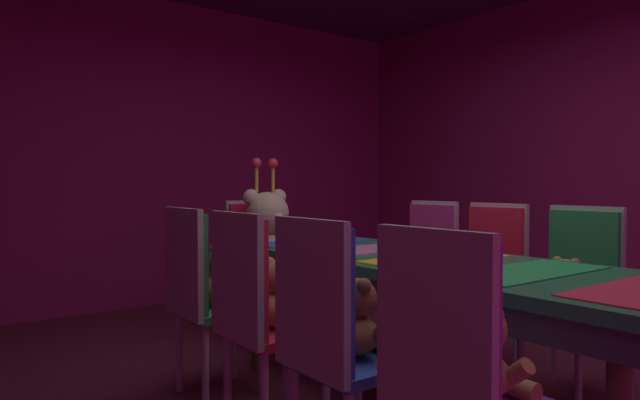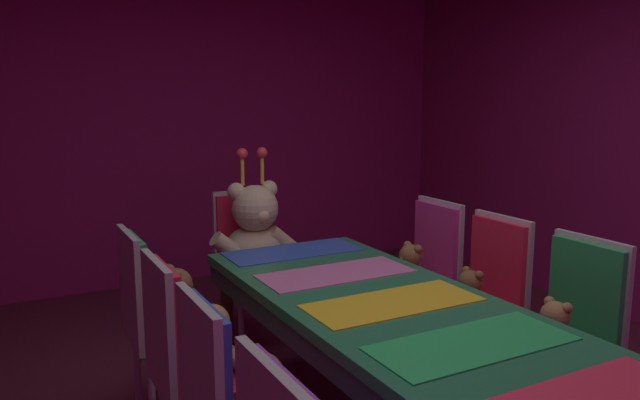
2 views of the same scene
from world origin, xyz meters
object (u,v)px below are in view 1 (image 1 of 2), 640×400
chair_left_2 (252,301)px  teddy_right_1 (564,286)px  chair_left_1 (328,326)px  chair_left_3 (198,283)px  teddy_left_3 (224,280)px  throne_chair (256,254)px  banquet_table (436,277)px  chair_right_2 (490,266)px  teddy_right_2 (476,273)px  chair_left_0 (451,364)px  king_teddy_bear (268,238)px  chair_right_3 (426,257)px  teddy_left_0 (483,358)px  teddy_left_1 (358,322)px  chair_right_1 (578,279)px  teddy_right_3 (412,261)px  teddy_left_2 (280,298)px

chair_left_2 → teddy_right_1: chair_left_2 is taller
chair_left_1 → chair_left_3: (-0.00, 1.08, 0.00)m
chair_left_1 → teddy_right_1: size_ratio=3.53×
chair_left_3 → teddy_left_3: bearing=0.0°
chair_left_3 → throne_chair: bearing=45.3°
teddy_right_1 → banquet_table: bearing=-21.2°
chair_right_2 → teddy_right_2: size_ratio=3.57×
banquet_table → chair_left_1: chair_left_1 is taller
teddy_right_1 → teddy_right_2: bearing=-90.8°
chair_left_0 → king_teddy_bear: bearing=70.2°
king_teddy_bear → chair_left_3: bearing=-50.8°
chair_right_3 → throne_chair: (-0.85, 0.87, 0.00)m
chair_left_0 → teddy_left_0: chair_left_0 is taller
teddy_left_1 → teddy_right_1: bearing=-1.0°
king_teddy_bear → chair_right_1: bearing=24.7°
teddy_left_0 → chair_left_2: chair_left_2 is taller
teddy_left_0 → throne_chair: size_ratio=0.32×
chair_left_3 → throne_chair: 1.22m
teddy_right_3 → king_teddy_bear: 1.01m
chair_left_1 → throne_chair: (0.85, 1.95, 0.00)m
chair_left_0 → king_teddy_bear: 2.48m
chair_right_2 → chair_left_3: bearing=-17.8°
teddy_left_0 → throne_chair: throne_chair is taller
banquet_table → chair_right_3: bearing=44.4°
teddy_left_3 → throne_chair: size_ratio=0.35×
teddy_right_1 → teddy_left_2: bearing=-21.6°
chair_right_2 → king_teddy_bear: bearing=-56.0°
teddy_left_1 → chair_right_1: (1.54, -0.02, 0.01)m
banquet_table → teddy_left_0: size_ratio=7.37×
teddy_right_2 → teddy_left_3: bearing=-21.2°
teddy_left_0 → chair_left_1: (-0.16, 0.55, 0.01)m
chair_left_1 → king_teddy_bear: bearing=64.5°
teddy_left_0 → teddy_left_2: 1.08m
teddy_left_1 → teddy_right_1: teddy_left_1 is taller
banquet_table → throne_chair: 1.71m
teddy_right_3 → king_teddy_bear: king_teddy_bear is taller
teddy_right_2 → king_teddy_bear: (-0.70, 1.24, 0.15)m
teddy_left_3 → teddy_right_2: 1.51m
chair_left_3 → chair_left_0: bearing=-89.4°
teddy_right_2 → teddy_left_2: bearing=0.4°
chair_left_1 → chair_right_1: (1.68, -0.02, 0.00)m
teddy_left_3 → teddy_left_2: bearing=-90.3°
chair_left_1 → chair_left_2: 0.53m
chair_right_3 → king_teddy_bear: (-0.85, 0.71, 0.13)m
banquet_table → chair_left_3: 1.20m
chair_left_0 → teddy_right_2: chair_left_0 is taller
chair_right_2 → chair_right_3: bearing=-91.1°
banquet_table → teddy_right_3: bearing=49.7°
chair_left_2 → teddy_right_3: bearing=19.2°
chair_right_3 → chair_left_3: bearing=-0.3°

